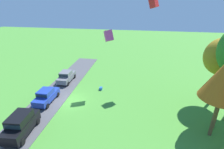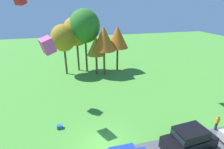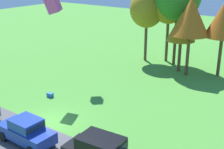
{
  "view_description": "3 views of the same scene",
  "coord_description": "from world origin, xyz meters",
  "views": [
    {
      "loc": [
        19.73,
        9.28,
        13.18
      ],
      "look_at": [
        1.98,
        6.26,
        5.28
      ],
      "focal_mm": 28.0,
      "sensor_mm": 36.0,
      "label": 1
    },
    {
      "loc": [
        -2.27,
        -12.11,
        11.94
      ],
      "look_at": [
        2.46,
        5.9,
        4.45
      ],
      "focal_mm": 28.0,
      "sensor_mm": 36.0,
      "label": 2
    },
    {
      "loc": [
        16.88,
        -14.73,
        11.78
      ],
      "look_at": [
        2.39,
        4.96,
        3.12
      ],
      "focal_mm": 50.0,
      "sensor_mm": 36.0,
      "label": 3
    }
  ],
  "objects": [
    {
      "name": "tree_center_back",
      "position": [
        6.91,
        18.8,
        6.35
      ],
      "size": [
        3.97,
        3.97,
        8.38
      ],
      "color": "brown",
      "rests_on": "ground"
    },
    {
      "name": "tree_left_of_center",
      "position": [
        2.67,
        17.7,
        5.18
      ],
      "size": [
        3.25,
        3.25,
        6.85
      ],
      "color": "brown",
      "rests_on": "ground"
    },
    {
      "name": "person_beside_suv",
      "position": [
        11.6,
        -0.81,
        0.88
      ],
      "size": [
        0.36,
        0.24,
        1.71
      ],
      "color": "#2D334C",
      "rests_on": "ground"
    },
    {
      "name": "kite_box_high_left",
      "position": [
        -3.97,
        4.78,
        8.43
      ],
      "size": [
        1.61,
        1.62,
        1.77
      ],
      "primitive_type": "cube",
      "rotation": [
        -0.15,
        0.3,
        3.53
      ],
      "color": "#EA4C9E"
    },
    {
      "name": "tree_right_of_center",
      "position": [
        -0.37,
        20.47,
        7.41
      ],
      "size": [
        4.76,
        4.76,
        10.06
      ],
      "color": "brown",
      "rests_on": "ground"
    },
    {
      "name": "car_suv_mid_row",
      "position": [
        7.05,
        -2.46,
        1.3
      ],
      "size": [
        4.74,
        2.34,
        2.28
      ],
      "color": "black",
      "rests_on": "ground"
    },
    {
      "name": "tree_far_right",
      "position": [
        1.1,
        19.65,
        8.39
      ],
      "size": [
        5.39,
        5.39,
        11.38
      ],
      "color": "brown",
      "rests_on": "ground"
    },
    {
      "name": "cooler_box",
      "position": [
        -3.76,
        3.5,
        0.2
      ],
      "size": [
        0.56,
        0.4,
        0.4
      ],
      "primitive_type": "cube",
      "color": "blue",
      "rests_on": "ground"
    },
    {
      "name": "ground_plane",
      "position": [
        0.0,
        0.0,
        0.0
      ],
      "size": [
        120.0,
        120.0,
        0.0
      ],
      "primitive_type": "plane",
      "color": "#478E33"
    },
    {
      "name": "tree_far_left",
      "position": [
        3.94,
        17.0,
        6.51
      ],
      "size": [
        4.07,
        4.07,
        8.58
      ],
      "color": "brown",
      "rests_on": "ground"
    },
    {
      "name": "tree_lone_near",
      "position": [
        -2.7,
        19.15,
        6.56
      ],
      "size": [
        4.22,
        4.22,
        8.92
      ],
      "color": "brown",
      "rests_on": "ground"
    }
  ]
}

